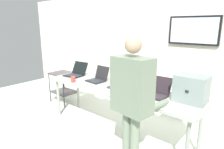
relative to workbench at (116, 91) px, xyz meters
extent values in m
cube|color=silver|center=(0.00, 0.00, -0.74)|extent=(8.00, 8.00, 0.04)
cube|color=silver|center=(0.00, 1.13, 0.49)|extent=(8.00, 0.06, 2.42)
cube|color=black|center=(0.77, 1.08, 0.93)|extent=(0.82, 0.05, 0.47)
cube|color=silver|center=(0.77, 1.06, 0.93)|extent=(0.76, 0.02, 0.41)
cube|color=#AAABA4|center=(0.00, 0.00, 0.03)|extent=(2.71, 0.70, 0.04)
cylinder|color=gray|center=(-1.25, -0.25, -0.35)|extent=(0.05, 0.05, 0.73)
cylinder|color=gray|center=(1.25, -0.25, -0.35)|extent=(0.05, 0.05, 0.73)
cylinder|color=gray|center=(-1.25, 0.25, -0.35)|extent=(0.05, 0.05, 0.73)
cylinder|color=gray|center=(1.25, 0.25, -0.35)|extent=(0.05, 0.05, 0.73)
cube|color=gray|center=(1.11, 0.16, 0.23)|extent=(0.39, 0.31, 0.35)
cube|color=black|center=(1.11, 0.00, 0.23)|extent=(0.04, 0.01, 0.03)
cube|color=black|center=(-1.09, 0.02, 0.06)|extent=(0.37, 0.28, 0.02)
cube|color=#323038|center=(-1.09, 0.01, 0.08)|extent=(0.34, 0.23, 0.00)
cube|color=black|center=(-1.10, 0.20, 0.19)|extent=(0.36, 0.15, 0.23)
cube|color=white|center=(-1.10, 0.21, 0.19)|extent=(0.33, 0.13, 0.20)
cube|color=#252425|center=(-0.49, 0.03, 0.06)|extent=(0.32, 0.27, 0.02)
cube|color=#2B2F37|center=(-0.49, 0.01, 0.08)|extent=(0.29, 0.21, 0.00)
cube|color=#252425|center=(-0.48, 0.18, 0.19)|extent=(0.31, 0.10, 0.23)
cube|color=silver|center=(-0.48, 0.19, 0.19)|extent=(0.28, 0.09, 0.20)
cube|color=#35393E|center=(0.07, 0.00, 0.06)|extent=(0.34, 0.27, 0.02)
cube|color=#2C2A39|center=(0.07, -0.01, 0.08)|extent=(0.31, 0.22, 0.00)
cube|color=#35393E|center=(0.07, 0.18, 0.20)|extent=(0.33, 0.11, 0.25)
cube|color=#314B7C|center=(0.07, 0.18, 0.19)|extent=(0.30, 0.09, 0.22)
cube|color=#281F25|center=(0.67, 0.01, 0.06)|extent=(0.33, 0.27, 0.02)
cube|color=#312D34|center=(0.67, 0.00, 0.08)|extent=(0.29, 0.21, 0.00)
cube|color=#281F25|center=(0.66, 0.19, 0.18)|extent=(0.32, 0.14, 0.23)
cube|color=#324A70|center=(0.66, 0.20, 0.18)|extent=(0.29, 0.12, 0.20)
cylinder|color=gray|center=(0.66, -0.62, -0.32)|extent=(0.12, 0.12, 0.79)
cylinder|color=gray|center=(0.78, -0.64, -0.32)|extent=(0.12, 0.12, 0.79)
cube|color=gray|center=(0.72, -0.63, 0.38)|extent=(0.47, 0.32, 0.63)
sphere|color=tan|center=(0.72, -0.63, 0.82)|extent=(0.18, 0.18, 0.18)
cylinder|color=gray|center=(0.60, -0.32, 0.12)|extent=(0.11, 0.33, 0.07)
cylinder|color=gray|center=(0.92, -0.37, 0.12)|extent=(0.11, 0.33, 0.07)
cylinder|color=#C73F34|center=(-0.77, -0.25, 0.10)|extent=(0.08, 0.08, 0.10)
cube|color=white|center=(0.93, -0.17, 0.06)|extent=(0.29, 0.35, 0.00)
cube|color=#4B464C|center=(-1.75, 0.25, -0.05)|extent=(0.56, 0.44, 0.03)
cube|color=#4B464C|center=(-1.75, 0.25, -0.48)|extent=(0.53, 0.42, 0.03)
cylinder|color=#333338|center=(-2.01, 0.05, -0.37)|extent=(0.02, 0.02, 0.69)
cylinder|color=#333338|center=(-1.49, 0.05, -0.37)|extent=(0.02, 0.02, 0.69)
cylinder|color=#333338|center=(-2.01, 0.45, -0.37)|extent=(0.02, 0.02, 0.69)
cylinder|color=#333338|center=(-1.49, 0.45, -0.37)|extent=(0.02, 0.02, 0.69)
camera|label=1|loc=(1.88, -2.36, 1.03)|focal=31.68mm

